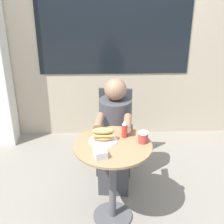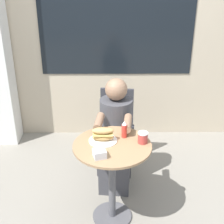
{
  "view_description": "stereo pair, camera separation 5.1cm",
  "coord_description": "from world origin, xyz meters",
  "px_view_note": "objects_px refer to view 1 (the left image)",
  "views": [
    {
      "loc": [
        -0.07,
        -2.11,
        2.04
      ],
      "look_at": [
        0.0,
        0.18,
        0.95
      ],
      "focal_mm": 50.0,
      "sensor_mm": 36.0,
      "label": 1
    },
    {
      "loc": [
        -0.02,
        -2.12,
        2.04
      ],
      "look_at": [
        0.0,
        0.18,
        0.95
      ],
      "focal_mm": 50.0,
      "sensor_mm": 36.0,
      "label": 2
    }
  ],
  "objects_px": {
    "seated_diner": "(115,141)",
    "drink_cup": "(143,137)",
    "cafe_table": "(113,166)",
    "condiment_bottle": "(124,129)",
    "diner_chair": "(115,122)",
    "sandwich_on_plate": "(103,136)"
  },
  "relations": [
    {
      "from": "seated_diner",
      "to": "drink_cup",
      "type": "relative_size",
      "value": 12.17
    },
    {
      "from": "cafe_table",
      "to": "condiment_bottle",
      "type": "height_order",
      "value": "condiment_bottle"
    },
    {
      "from": "cafe_table",
      "to": "drink_cup",
      "type": "bearing_deg",
      "value": 6.77
    },
    {
      "from": "seated_diner",
      "to": "condiment_bottle",
      "type": "height_order",
      "value": "seated_diner"
    },
    {
      "from": "sandwich_on_plate",
      "to": "condiment_bottle",
      "type": "relative_size",
      "value": 1.57
    },
    {
      "from": "sandwich_on_plate",
      "to": "drink_cup",
      "type": "xyz_separation_m",
      "value": [
        0.32,
        -0.03,
        -0.0
      ]
    },
    {
      "from": "seated_diner",
      "to": "condiment_bottle",
      "type": "xyz_separation_m",
      "value": [
        0.06,
        -0.36,
        0.33
      ]
    },
    {
      "from": "diner_chair",
      "to": "condiment_bottle",
      "type": "relative_size",
      "value": 5.94
    },
    {
      "from": "diner_chair",
      "to": "cafe_table",
      "type": "bearing_deg",
      "value": 92.79
    },
    {
      "from": "cafe_table",
      "to": "seated_diner",
      "type": "bearing_deg",
      "value": 85.51
    },
    {
      "from": "diner_chair",
      "to": "sandwich_on_plate",
      "type": "height_order",
      "value": "diner_chair"
    },
    {
      "from": "cafe_table",
      "to": "drink_cup",
      "type": "xyz_separation_m",
      "value": [
        0.24,
        0.03,
        0.25
      ]
    },
    {
      "from": "diner_chair",
      "to": "condiment_bottle",
      "type": "height_order",
      "value": "condiment_bottle"
    },
    {
      "from": "seated_diner",
      "to": "cafe_table",
      "type": "bearing_deg",
      "value": 91.88
    },
    {
      "from": "cafe_table",
      "to": "condiment_bottle",
      "type": "relative_size",
      "value": 5.11
    },
    {
      "from": "seated_diner",
      "to": "drink_cup",
      "type": "bearing_deg",
      "value": 120.63
    },
    {
      "from": "cafe_table",
      "to": "sandwich_on_plate",
      "type": "height_order",
      "value": "sandwich_on_plate"
    },
    {
      "from": "diner_chair",
      "to": "condiment_bottle",
      "type": "distance_m",
      "value": 0.77
    },
    {
      "from": "cafe_table",
      "to": "sandwich_on_plate",
      "type": "bearing_deg",
      "value": 141.31
    },
    {
      "from": "cafe_table",
      "to": "diner_chair",
      "type": "height_order",
      "value": "diner_chair"
    },
    {
      "from": "condiment_bottle",
      "to": "diner_chair",
      "type": "bearing_deg",
      "value": 93.85
    },
    {
      "from": "diner_chair",
      "to": "drink_cup",
      "type": "bearing_deg",
      "value": 109.83
    }
  ]
}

